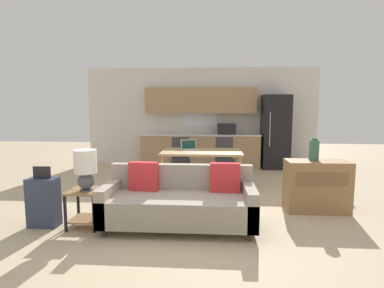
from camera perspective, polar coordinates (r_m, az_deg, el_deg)
ground_plane at (r=4.12m, az=-1.02°, el=-15.76°), size 20.00×20.00×0.00m
wall_back at (r=8.43m, az=1.67°, el=5.22°), size 6.40×0.07×2.70m
kitchen_counter at (r=8.16m, az=1.67°, el=1.58°), size 3.20×0.65×2.15m
refrigerator at (r=8.23m, az=15.58°, el=2.25°), size 0.70×0.70×1.94m
dining_table at (r=5.89m, az=1.85°, el=-1.89°), size 1.55×0.95×0.76m
couch at (r=4.09m, az=-2.40°, el=-10.91°), size 1.99×0.80×0.85m
side_table at (r=4.31m, az=-19.65°, el=-10.40°), size 0.41×0.41×0.51m
table_lamp at (r=4.15m, az=-19.62°, el=-4.21°), size 0.29×0.29×0.54m
credenza at (r=5.04m, az=22.63°, el=-7.37°), size 0.93×0.45×0.79m
vase at (r=4.97m, az=22.24°, el=-1.04°), size 0.15×0.15×0.35m
dining_chair_far_right at (r=6.79m, az=6.26°, el=-2.39°), size 0.45×0.45×0.93m
dining_chair_far_left at (r=6.76m, az=-2.20°, el=-2.40°), size 0.47×0.47×0.93m
laptop at (r=6.03m, az=-0.49°, el=-0.63°), size 0.39×0.35×0.20m
suitcase at (r=4.54m, az=-26.42°, el=-9.84°), size 0.39×0.22×0.82m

